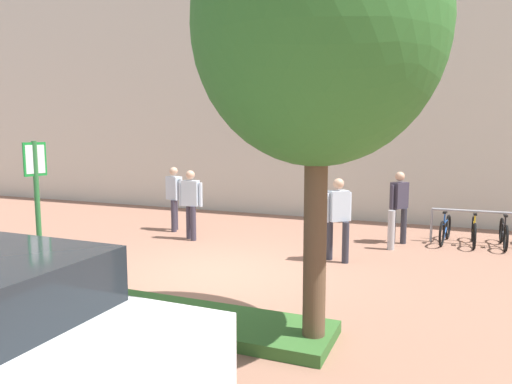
{
  "coord_description": "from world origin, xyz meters",
  "views": [
    {
      "loc": [
        3.98,
        -7.8,
        2.66
      ],
      "look_at": [
        -0.05,
        2.1,
        1.31
      ],
      "focal_mm": 33.67,
      "sensor_mm": 36.0,
      "label": 1
    }
  ],
  "objects_px": {
    "bollard_steel": "(391,230)",
    "person_casual_tan": "(191,200)",
    "person_shirt_blue": "(174,195)",
    "person_shirt_white": "(338,214)",
    "bike_at_sign": "(53,274)",
    "parking_sign_post": "(37,198)",
    "tree_sidewalk": "(318,28)",
    "person_suited_dark": "(399,203)",
    "bike_rack_cluster": "(504,232)"
  },
  "relations": [
    {
      "from": "parking_sign_post",
      "to": "bollard_steel",
      "type": "height_order",
      "value": "parking_sign_post"
    },
    {
      "from": "bike_rack_cluster",
      "to": "person_casual_tan",
      "type": "xyz_separation_m",
      "value": [
        -7.08,
        -2.05,
        0.64
      ]
    },
    {
      "from": "bike_at_sign",
      "to": "person_suited_dark",
      "type": "height_order",
      "value": "person_suited_dark"
    },
    {
      "from": "person_shirt_white",
      "to": "bike_at_sign",
      "type": "bearing_deg",
      "value": -135.58
    },
    {
      "from": "bike_rack_cluster",
      "to": "person_shirt_blue",
      "type": "distance_m",
      "value": 8.16
    },
    {
      "from": "tree_sidewalk",
      "to": "person_shirt_blue",
      "type": "xyz_separation_m",
      "value": [
        -5.34,
        5.42,
        -2.86
      ]
    },
    {
      "from": "bollard_steel",
      "to": "person_suited_dark",
      "type": "xyz_separation_m",
      "value": [
        0.08,
        0.7,
        0.53
      ]
    },
    {
      "from": "bike_rack_cluster",
      "to": "person_shirt_blue",
      "type": "bearing_deg",
      "value": -170.95
    },
    {
      "from": "bike_rack_cluster",
      "to": "person_suited_dark",
      "type": "bearing_deg",
      "value": -166.79
    },
    {
      "from": "person_suited_dark",
      "to": "parking_sign_post",
      "type": "bearing_deg",
      "value": -128.19
    },
    {
      "from": "person_shirt_blue",
      "to": "person_shirt_white",
      "type": "relative_size",
      "value": 1.0
    },
    {
      "from": "parking_sign_post",
      "to": "person_shirt_white",
      "type": "xyz_separation_m",
      "value": [
        3.84,
        4.01,
        -0.66
      ]
    },
    {
      "from": "person_casual_tan",
      "to": "parking_sign_post",
      "type": "bearing_deg",
      "value": -90.66
    },
    {
      "from": "bollard_steel",
      "to": "tree_sidewalk",
      "type": "bearing_deg",
      "value": -93.19
    },
    {
      "from": "tree_sidewalk",
      "to": "person_shirt_white",
      "type": "xyz_separation_m",
      "value": [
        -0.61,
        4.03,
        -2.86
      ]
    },
    {
      "from": "bollard_steel",
      "to": "person_shirt_white",
      "type": "distance_m",
      "value": 1.78
    },
    {
      "from": "tree_sidewalk",
      "to": "person_suited_dark",
      "type": "distance_m",
      "value": 6.8
    },
    {
      "from": "bike_at_sign",
      "to": "person_shirt_white",
      "type": "bearing_deg",
      "value": 44.42
    },
    {
      "from": "tree_sidewalk",
      "to": "bike_rack_cluster",
      "type": "distance_m",
      "value": 8.02
    },
    {
      "from": "person_shirt_white",
      "to": "tree_sidewalk",
      "type": "bearing_deg",
      "value": -81.46
    },
    {
      "from": "tree_sidewalk",
      "to": "bollard_steel",
      "type": "bearing_deg",
      "value": 86.81
    },
    {
      "from": "person_shirt_white",
      "to": "bollard_steel",
      "type": "bearing_deg",
      "value": 57.5
    },
    {
      "from": "person_shirt_white",
      "to": "bike_rack_cluster",
      "type": "bearing_deg",
      "value": 39.03
    },
    {
      "from": "parking_sign_post",
      "to": "person_shirt_blue",
      "type": "bearing_deg",
      "value": 99.39
    },
    {
      "from": "tree_sidewalk",
      "to": "person_shirt_blue",
      "type": "relative_size",
      "value": 3.18
    },
    {
      "from": "tree_sidewalk",
      "to": "person_suited_dark",
      "type": "bearing_deg",
      "value": 86.43
    },
    {
      "from": "tree_sidewalk",
      "to": "bike_rack_cluster",
      "type": "xyz_separation_m",
      "value": [
        2.69,
        6.7,
        -3.49
      ]
    },
    {
      "from": "parking_sign_post",
      "to": "bike_rack_cluster",
      "type": "height_order",
      "value": "parking_sign_post"
    },
    {
      "from": "person_shirt_white",
      "to": "parking_sign_post",
      "type": "bearing_deg",
      "value": -133.75
    },
    {
      "from": "parking_sign_post",
      "to": "bollard_steel",
      "type": "distance_m",
      "value": 7.32
    },
    {
      "from": "bollard_steel",
      "to": "person_casual_tan",
      "type": "relative_size",
      "value": 0.52
    },
    {
      "from": "parking_sign_post",
      "to": "bike_rack_cluster",
      "type": "distance_m",
      "value": 9.86
    },
    {
      "from": "parking_sign_post",
      "to": "person_casual_tan",
      "type": "xyz_separation_m",
      "value": [
        0.05,
        4.64,
        -0.66
      ]
    },
    {
      "from": "bike_rack_cluster",
      "to": "person_shirt_blue",
      "type": "relative_size",
      "value": 1.87
    },
    {
      "from": "person_suited_dark",
      "to": "person_shirt_white",
      "type": "relative_size",
      "value": 1.0
    },
    {
      "from": "tree_sidewalk",
      "to": "person_casual_tan",
      "type": "height_order",
      "value": "tree_sidewalk"
    },
    {
      "from": "tree_sidewalk",
      "to": "bollard_steel",
      "type": "height_order",
      "value": "tree_sidewalk"
    },
    {
      "from": "tree_sidewalk",
      "to": "parking_sign_post",
      "type": "distance_m",
      "value": 4.96
    },
    {
      "from": "parking_sign_post",
      "to": "bike_at_sign",
      "type": "distance_m",
      "value": 1.32
    },
    {
      "from": "parking_sign_post",
      "to": "person_shirt_white",
      "type": "distance_m",
      "value": 5.6
    },
    {
      "from": "bike_at_sign",
      "to": "bollard_steel",
      "type": "relative_size",
      "value": 1.83
    },
    {
      "from": "person_suited_dark",
      "to": "person_casual_tan",
      "type": "distance_m",
      "value": 5.01
    },
    {
      "from": "parking_sign_post",
      "to": "bike_at_sign",
      "type": "xyz_separation_m",
      "value": [
        -0.0,
        0.25,
        -1.29
      ]
    },
    {
      "from": "parking_sign_post",
      "to": "person_shirt_white",
      "type": "bearing_deg",
      "value": 46.25
    },
    {
      "from": "bike_at_sign",
      "to": "person_shirt_white",
      "type": "xyz_separation_m",
      "value": [
        3.85,
        3.77,
        0.63
      ]
    },
    {
      "from": "person_suited_dark",
      "to": "person_casual_tan",
      "type": "xyz_separation_m",
      "value": [
        -4.78,
        -1.51,
        0.0
      ]
    },
    {
      "from": "person_shirt_blue",
      "to": "parking_sign_post",
      "type": "bearing_deg",
      "value": -80.61
    },
    {
      "from": "bollard_steel",
      "to": "person_casual_tan",
      "type": "xyz_separation_m",
      "value": [
        -4.7,
        -0.81,
        0.53
      ]
    },
    {
      "from": "person_suited_dark",
      "to": "person_shirt_white",
      "type": "xyz_separation_m",
      "value": [
        -0.99,
        -2.13,
        0.0
      ]
    },
    {
      "from": "tree_sidewalk",
      "to": "parking_sign_post",
      "type": "xyz_separation_m",
      "value": [
        -4.45,
        0.02,
        -2.2
      ]
    }
  ]
}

